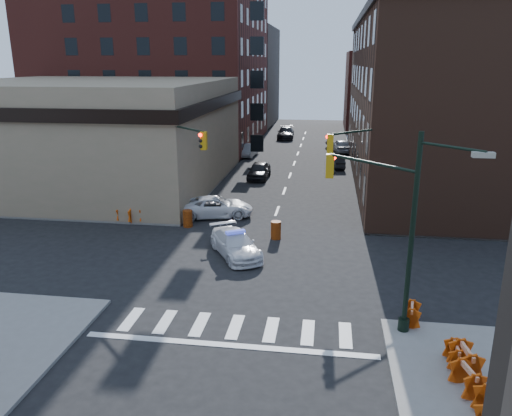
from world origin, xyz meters
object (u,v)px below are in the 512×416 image
(parked_car_wnear, at_px, (259,170))
(pedestrian_a, at_px, (173,202))
(pedestrian_b, at_px, (153,204))
(barrel_road, at_px, (276,230))
(police_car, at_px, (236,244))
(parked_car_wfar, at_px, (249,150))
(barrel_bank, at_px, (188,219))
(parked_car_enear, at_px, (336,161))
(pickup, at_px, (216,207))
(barricade_se_a, at_px, (411,314))
(barricade_nw_a, at_px, (136,214))

(parked_car_wnear, distance_m, pedestrian_a, 13.25)
(pedestrian_b, xyz_separation_m, barrel_road, (8.72, -2.53, -0.59))
(police_car, relative_size, parked_car_wfar, 1.09)
(police_car, height_order, pedestrian_b, pedestrian_b)
(police_car, relative_size, barrel_bank, 4.17)
(parked_car_wnear, bearing_deg, parked_car_enear, 41.60)
(police_car, height_order, pedestrian_a, pedestrian_a)
(parked_car_wnear, distance_m, parked_car_wfar, 11.29)
(pedestrian_b, distance_m, barrel_road, 9.10)
(pickup, distance_m, pedestrian_a, 3.07)
(parked_car_wnear, height_order, barrel_bank, parked_car_wnear)
(police_car, xyz_separation_m, pedestrian_b, (-6.77, 5.63, 0.47))
(police_car, xyz_separation_m, barrel_road, (1.96, 3.10, -0.12))
(pedestrian_a, bearing_deg, barricade_se_a, -27.36)
(pickup, distance_m, parked_car_wnear, 12.41)
(police_car, xyz_separation_m, parked_car_enear, (5.86, 25.40, -0.03))
(pickup, distance_m, barrel_road, 6.12)
(barricade_se_a, height_order, barricade_nw_a, barricade_nw_a)
(barrel_bank, relative_size, barricade_nw_a, 0.86)
(parked_car_wnear, relative_size, parked_car_enear, 1.14)
(pickup, relative_size, barricade_se_a, 4.69)
(pedestrian_a, height_order, barricade_nw_a, pedestrian_a)
(pickup, xyz_separation_m, pedestrian_b, (-4.05, -1.42, 0.43))
(barrel_bank, relative_size, barricade_se_a, 1.01)
(pedestrian_b, bearing_deg, barrel_road, -13.42)
(police_car, bearing_deg, parked_car_wfar, 67.34)
(barricade_se_a, bearing_deg, barrel_road, 43.61)
(barricade_se_a, bearing_deg, parked_car_wnear, 30.36)
(pickup, bearing_deg, parked_car_wnear, -21.13)
(pickup, relative_size, parked_car_wfar, 1.21)
(barrel_road, distance_m, barrel_bank, 6.21)
(police_car, distance_m, pedestrian_b, 8.81)
(parked_car_wnear, distance_m, barrel_road, 16.62)
(barrel_bank, xyz_separation_m, barricade_nw_a, (-3.69, 0.33, 0.08))
(police_car, bearing_deg, barrel_road, 27.41)
(pickup, height_order, pedestrian_b, pedestrian_b)
(parked_car_enear, xyz_separation_m, barricade_se_a, (2.75, -32.10, -0.08))
(parked_car_wfar, height_order, pedestrian_a, pedestrian_a)
(police_car, xyz_separation_m, parked_car_wnear, (-1.35, 19.38, 0.08))
(parked_car_enear, bearing_deg, police_car, 70.18)
(parked_car_wfar, bearing_deg, barricade_nw_a, -93.10)
(parked_car_wfar, bearing_deg, parked_car_enear, -21.29)
(parked_car_wnear, bearing_deg, pickup, -94.52)
(barricade_se_a, xyz_separation_m, barricade_nw_a, (-16.38, 11.63, 0.08))
(barricade_se_a, bearing_deg, parked_car_enear, 14.35)
(barrel_bank, distance_m, barricade_nw_a, 3.71)
(parked_car_wnear, xyz_separation_m, parked_car_enear, (7.21, 6.02, -0.12))
(barricade_se_a, bearing_deg, barrel_bank, 57.76)
(pickup, height_order, parked_car_enear, pickup)
(parked_car_enear, distance_m, barrel_bank, 23.05)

